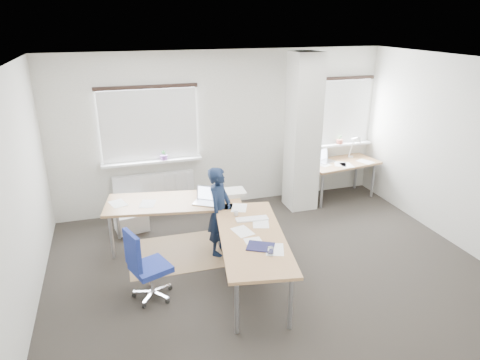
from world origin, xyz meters
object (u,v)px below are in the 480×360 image
object	(u,v)px
task_chair	(149,280)
desk_main	(213,218)
person	(219,211)
desk_side	(341,164)

from	to	relation	value
task_chair	desk_main	bearing A→B (deg)	10.97
desk_main	task_chair	size ratio (longest dim) A/B	3.07
desk_main	task_chair	xyz separation A→B (m)	(-0.96, -0.59, -0.42)
person	desk_side	bearing A→B (deg)	-29.41
desk_main	desk_side	xyz separation A→B (m)	(2.90, 1.58, -0.01)
desk_main	person	size ratio (longest dim) A/B	2.22
desk_side	person	xyz separation A→B (m)	(-2.74, -1.33, -0.02)
desk_main	task_chair	distance (m)	1.21
desk_main	desk_side	distance (m)	3.30
desk_side	task_chair	xyz separation A→B (m)	(-3.87, -2.17, -0.41)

